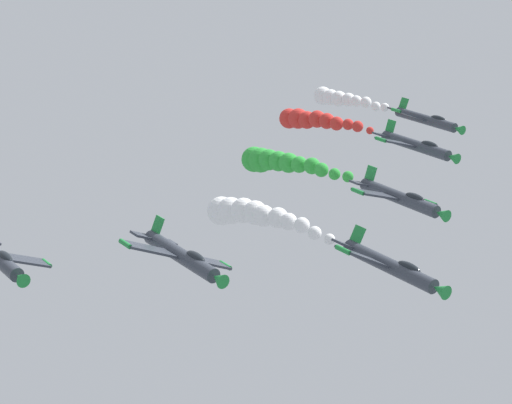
# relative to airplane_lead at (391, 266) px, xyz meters

# --- Properties ---
(airplane_lead) EXTENTS (8.60, 10.35, 4.82)m
(airplane_lead) POSITION_rel_airplane_lead_xyz_m (0.00, 0.00, 0.00)
(airplane_lead) COLOR #333842
(smoke_trail_lead) EXTENTS (2.74, 17.66, 4.51)m
(smoke_trail_lead) POSITION_rel_airplane_lead_xyz_m (-0.14, -18.74, -1.62)
(smoke_trail_lead) COLOR white
(airplane_left_inner) EXTENTS (9.21, 10.35, 3.43)m
(airplane_left_inner) POSITION_rel_airplane_lead_xyz_m (-10.46, -10.07, 0.24)
(airplane_left_inner) COLOR #333842
(smoke_trail_left_inner) EXTENTS (3.53, 18.98, 4.75)m
(smoke_trail_left_inner) POSITION_rel_airplane_lead_xyz_m (-11.28, -29.79, -1.60)
(smoke_trail_left_inner) COLOR green
(airplane_right_inner) EXTENTS (8.87, 10.35, 4.23)m
(airplane_right_inner) POSITION_rel_airplane_lead_xyz_m (11.93, -9.49, 0.42)
(airplane_right_inner) COLOR #333842
(airplane_left_outer) EXTENTS (9.25, 10.35, 3.38)m
(airplane_left_outer) POSITION_rel_airplane_lead_xyz_m (-21.81, -19.70, 0.75)
(airplane_left_outer) COLOR #333842
(smoke_trail_left_outer) EXTENTS (2.74, 16.97, 3.94)m
(smoke_trail_left_outer) POSITION_rel_airplane_lead_xyz_m (-22.40, -38.01, -0.57)
(smoke_trail_left_outer) COLOR red
(airplane_trailing) EXTENTS (9.00, 10.35, 3.91)m
(airplane_trailing) POSITION_rel_airplane_lead_xyz_m (-32.09, -28.56, 0.00)
(airplane_trailing) COLOR #333842
(smoke_trail_trailing) EXTENTS (2.44, 14.08, 2.81)m
(smoke_trail_trailing) POSITION_rel_airplane_lead_xyz_m (-32.32, -44.58, -0.64)
(smoke_trail_trailing) COLOR white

